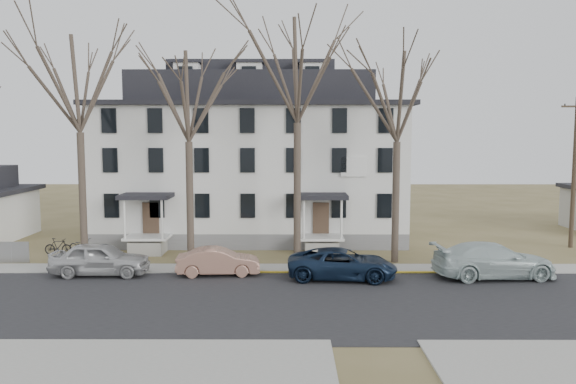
{
  "coord_description": "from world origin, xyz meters",
  "views": [
    {
      "loc": [
        0.6,
        -21.28,
        7.14
      ],
      "look_at": [
        0.49,
        9.0,
        4.05
      ],
      "focal_mm": 35.0,
      "sensor_mm": 36.0,
      "label": 1
    }
  ],
  "objects_px": {
    "tree_mid_right": "(398,90)",
    "bicycle_right": "(58,247)",
    "car_navy": "(342,265)",
    "car_silver": "(100,259)",
    "car_tan": "(218,262)",
    "tree_center": "(297,62)",
    "tree_far_left": "(78,76)",
    "boarding_house": "(253,160)",
    "utility_pole_far": "(574,171)",
    "tree_mid_left": "(188,90)",
    "bicycle_left": "(81,247)",
    "car_white": "(494,261)"
  },
  "relations": [
    {
      "from": "car_navy",
      "to": "tree_mid_right",
      "type": "bearing_deg",
      "value": -35.96
    },
    {
      "from": "tree_center",
      "to": "tree_far_left",
      "type": "bearing_deg",
      "value": 180.0
    },
    {
      "from": "utility_pole_far",
      "to": "boarding_house",
      "type": "bearing_deg",
      "value": 169.08
    },
    {
      "from": "tree_mid_right",
      "to": "utility_pole_far",
      "type": "height_order",
      "value": "tree_mid_right"
    },
    {
      "from": "car_navy",
      "to": "utility_pole_far",
      "type": "bearing_deg",
      "value": -57.45
    },
    {
      "from": "boarding_house",
      "to": "tree_far_left",
      "type": "distance_m",
      "value": 13.12
    },
    {
      "from": "car_silver",
      "to": "utility_pole_far",
      "type": "bearing_deg",
      "value": -75.36
    },
    {
      "from": "tree_mid_left",
      "to": "bicycle_left",
      "type": "bearing_deg",
      "value": 164.04
    },
    {
      "from": "utility_pole_far",
      "to": "car_navy",
      "type": "relative_size",
      "value": 1.77
    },
    {
      "from": "tree_center",
      "to": "car_white",
      "type": "relative_size",
      "value": 2.45
    },
    {
      "from": "tree_mid_right",
      "to": "bicycle_left",
      "type": "distance_m",
      "value": 20.66
    },
    {
      "from": "tree_center",
      "to": "car_tan",
      "type": "xyz_separation_m",
      "value": [
        -4.05,
        -3.1,
        -10.39
      ]
    },
    {
      "from": "tree_far_left",
      "to": "car_navy",
      "type": "height_order",
      "value": "tree_far_left"
    },
    {
      "from": "tree_mid_left",
      "to": "bicycle_right",
      "type": "xyz_separation_m",
      "value": [
        -8.16,
        1.62,
        -9.1
      ]
    },
    {
      "from": "car_silver",
      "to": "car_tan",
      "type": "distance_m",
      "value": 5.98
    },
    {
      "from": "tree_far_left",
      "to": "car_white",
      "type": "distance_m",
      "value": 24.0
    },
    {
      "from": "car_tan",
      "to": "tree_far_left",
      "type": "bearing_deg",
      "value": 64.42
    },
    {
      "from": "boarding_house",
      "to": "bicycle_left",
      "type": "height_order",
      "value": "boarding_house"
    },
    {
      "from": "tree_center",
      "to": "car_white",
      "type": "distance_m",
      "value": 14.57
    },
    {
      "from": "car_silver",
      "to": "car_navy",
      "type": "bearing_deg",
      "value": -93.46
    },
    {
      "from": "boarding_house",
      "to": "tree_center",
      "type": "bearing_deg",
      "value": -69.8
    },
    {
      "from": "boarding_house",
      "to": "bicycle_left",
      "type": "xyz_separation_m",
      "value": [
        -9.93,
        -6.17,
        -4.91
      ]
    },
    {
      "from": "tree_far_left",
      "to": "tree_center",
      "type": "distance_m",
      "value": 12.02
    },
    {
      "from": "tree_far_left",
      "to": "tree_center",
      "type": "relative_size",
      "value": 0.93
    },
    {
      "from": "car_tan",
      "to": "car_white",
      "type": "height_order",
      "value": "car_white"
    },
    {
      "from": "car_navy",
      "to": "tree_center",
      "type": "bearing_deg",
      "value": 34.62
    },
    {
      "from": "tree_center",
      "to": "utility_pole_far",
      "type": "bearing_deg",
      "value": 13.5
    },
    {
      "from": "car_tan",
      "to": "bicycle_left",
      "type": "relative_size",
      "value": 2.35
    },
    {
      "from": "boarding_house",
      "to": "car_white",
      "type": "relative_size",
      "value": 3.47
    },
    {
      "from": "car_silver",
      "to": "car_tan",
      "type": "bearing_deg",
      "value": -89.79
    },
    {
      "from": "tree_mid_right",
      "to": "car_tan",
      "type": "height_order",
      "value": "tree_mid_right"
    },
    {
      "from": "tree_far_left",
      "to": "car_navy",
      "type": "distance_m",
      "value": 17.55
    },
    {
      "from": "tree_center",
      "to": "tree_mid_right",
      "type": "distance_m",
      "value": 5.7
    },
    {
      "from": "tree_mid_left",
      "to": "bicycle_left",
      "type": "relative_size",
      "value": 7.12
    },
    {
      "from": "tree_center",
      "to": "bicycle_left",
      "type": "relative_size",
      "value": 8.21
    },
    {
      "from": "tree_center",
      "to": "car_silver",
      "type": "xyz_separation_m",
      "value": [
        -10.04,
        -3.16,
        -10.24
      ]
    },
    {
      "from": "tree_center",
      "to": "car_white",
      "type": "height_order",
      "value": "tree_center"
    },
    {
      "from": "tree_far_left",
      "to": "car_navy",
      "type": "relative_size",
      "value": 2.55
    },
    {
      "from": "tree_far_left",
      "to": "tree_mid_right",
      "type": "bearing_deg",
      "value": 0.0
    },
    {
      "from": "car_tan",
      "to": "tree_mid_right",
      "type": "bearing_deg",
      "value": -76.23
    },
    {
      "from": "car_silver",
      "to": "car_tan",
      "type": "xyz_separation_m",
      "value": [
        5.98,
        0.06,
        -0.15
      ]
    },
    {
      "from": "tree_far_left",
      "to": "bicycle_left",
      "type": "xyz_separation_m",
      "value": [
        -0.93,
        1.98,
        -9.87
      ]
    },
    {
      "from": "bicycle_left",
      "to": "bicycle_right",
      "type": "distance_m",
      "value": 1.29
    },
    {
      "from": "tree_mid_left",
      "to": "tree_center",
      "type": "xyz_separation_m",
      "value": [
        6.0,
        0.0,
        1.48
      ]
    },
    {
      "from": "boarding_house",
      "to": "bicycle_right",
      "type": "height_order",
      "value": "boarding_house"
    },
    {
      "from": "tree_far_left",
      "to": "bicycle_left",
      "type": "distance_m",
      "value": 10.11
    },
    {
      "from": "tree_mid_left",
      "to": "utility_pole_far",
      "type": "bearing_deg",
      "value": 10.13
    },
    {
      "from": "tree_mid_left",
      "to": "bicycle_right",
      "type": "distance_m",
      "value": 12.33
    },
    {
      "from": "car_tan",
      "to": "bicycle_left",
      "type": "xyz_separation_m",
      "value": [
        -8.87,
        5.09,
        -0.22
      ]
    },
    {
      "from": "tree_mid_right",
      "to": "bicycle_right",
      "type": "height_order",
      "value": "tree_mid_right"
    }
  ]
}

